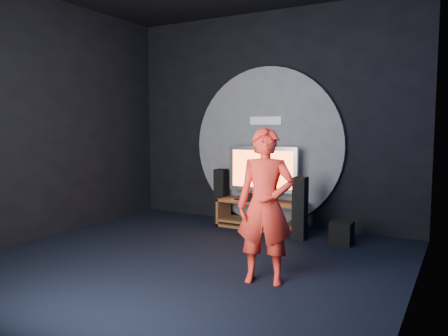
% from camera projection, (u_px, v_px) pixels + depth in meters
% --- Properties ---
extents(floor, '(5.00, 5.00, 0.00)m').
position_uv_depth(floor, '(184.00, 262.00, 5.24)').
color(floor, black).
rests_on(floor, ground).
extents(back_wall, '(5.00, 0.04, 3.50)m').
position_uv_depth(back_wall, '(268.00, 119.00, 7.24)').
color(back_wall, black).
rests_on(back_wall, ground).
extents(left_wall, '(0.04, 5.00, 3.50)m').
position_uv_depth(left_wall, '(39.00, 118.00, 6.28)').
color(left_wall, black).
rests_on(left_wall, ground).
extents(right_wall, '(0.04, 5.00, 3.50)m').
position_uv_depth(right_wall, '(416.00, 112.00, 3.86)').
color(right_wall, black).
rests_on(right_wall, ground).
extents(wall_disc_panel, '(2.60, 0.11, 2.60)m').
position_uv_depth(wall_disc_panel, '(267.00, 146.00, 7.24)').
color(wall_disc_panel, '#515156').
rests_on(wall_disc_panel, ground).
extents(media_console, '(1.40, 0.45, 0.45)m').
position_uv_depth(media_console, '(261.00, 216.00, 6.96)').
color(media_console, brown).
rests_on(media_console, ground).
extents(tv, '(1.17, 0.22, 0.86)m').
position_uv_depth(tv, '(263.00, 171.00, 6.95)').
color(tv, '#BCBBC3').
rests_on(tv, media_console).
extents(center_speaker, '(0.40, 0.15, 0.15)m').
position_uv_depth(center_speaker, '(257.00, 197.00, 6.80)').
color(center_speaker, black).
rests_on(center_speaker, media_console).
extents(remote, '(0.18, 0.05, 0.02)m').
position_uv_depth(remote, '(240.00, 199.00, 6.98)').
color(remote, black).
rests_on(remote, media_console).
extents(tower_speaker_left, '(0.18, 0.20, 0.91)m').
position_uv_depth(tower_speaker_left, '(221.00, 196.00, 7.40)').
color(tower_speaker_left, black).
rests_on(tower_speaker_left, ground).
extents(tower_speaker_right, '(0.18, 0.20, 0.91)m').
position_uv_depth(tower_speaker_right, '(300.00, 209.00, 6.25)').
color(tower_speaker_right, black).
rests_on(tower_speaker_right, ground).
extents(subwoofer, '(0.29, 0.29, 0.32)m').
position_uv_depth(subwoofer, '(342.00, 233.00, 6.01)').
color(subwoofer, black).
rests_on(subwoofer, ground).
extents(player, '(0.67, 0.53, 1.62)m').
position_uv_depth(player, '(265.00, 206.00, 4.50)').
color(player, red).
rests_on(player, ground).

